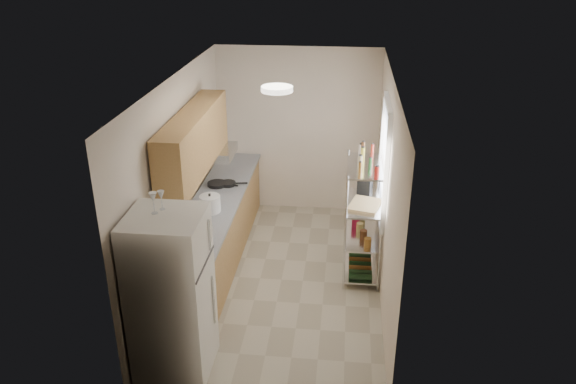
{
  "coord_description": "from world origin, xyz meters",
  "views": [
    {
      "loc": [
        0.74,
        -6.11,
        4.0
      ],
      "look_at": [
        0.06,
        0.25,
        1.13
      ],
      "focal_mm": 35.0,
      "sensor_mm": 36.0,
      "label": 1
    }
  ],
  "objects_px": {
    "refrigerator": "(171,295)",
    "espresso_machine": "(365,182)",
    "cutting_board": "(365,205)",
    "rice_cooker": "(210,204)",
    "frying_pan_large": "(217,184)"
  },
  "relations": [
    {
      "from": "refrigerator",
      "to": "espresso_machine",
      "type": "relative_size",
      "value": 5.89
    },
    {
      "from": "cutting_board",
      "to": "espresso_machine",
      "type": "xyz_separation_m",
      "value": [
        0.0,
        0.42,
        0.13
      ]
    },
    {
      "from": "refrigerator",
      "to": "rice_cooker",
      "type": "relative_size",
      "value": 6.61
    },
    {
      "from": "rice_cooker",
      "to": "espresso_machine",
      "type": "bearing_deg",
      "value": 16.07
    },
    {
      "from": "rice_cooker",
      "to": "espresso_machine",
      "type": "distance_m",
      "value": 2.01
    },
    {
      "from": "frying_pan_large",
      "to": "cutting_board",
      "type": "distance_m",
      "value": 2.13
    },
    {
      "from": "frying_pan_large",
      "to": "cutting_board",
      "type": "height_order",
      "value": "cutting_board"
    },
    {
      "from": "refrigerator",
      "to": "espresso_machine",
      "type": "bearing_deg",
      "value": 50.96
    },
    {
      "from": "cutting_board",
      "to": "espresso_machine",
      "type": "height_order",
      "value": "espresso_machine"
    },
    {
      "from": "refrigerator",
      "to": "frying_pan_large",
      "type": "relative_size",
      "value": 6.47
    },
    {
      "from": "cutting_board",
      "to": "espresso_machine",
      "type": "relative_size",
      "value": 1.54
    },
    {
      "from": "refrigerator",
      "to": "cutting_board",
      "type": "height_order",
      "value": "refrigerator"
    },
    {
      "from": "refrigerator",
      "to": "cutting_board",
      "type": "distance_m",
      "value": 2.69
    },
    {
      "from": "espresso_machine",
      "to": "cutting_board",
      "type": "bearing_deg",
      "value": -78.98
    },
    {
      "from": "espresso_machine",
      "to": "frying_pan_large",
      "type": "bearing_deg",
      "value": -175.48
    }
  ]
}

